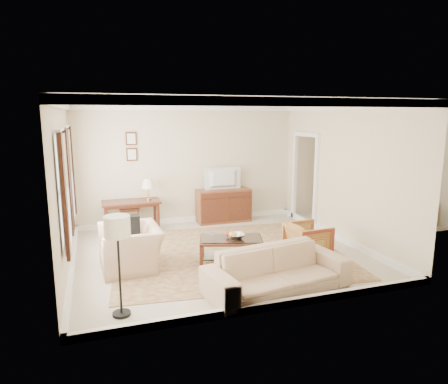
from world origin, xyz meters
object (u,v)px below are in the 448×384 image
coffee_table (231,244)px  club_armchair (130,241)px  sideboard (223,205)px  striped_armchair (308,239)px  writing_desk (131,206)px  sofa (277,264)px  tv (224,172)px

coffee_table → club_armchair: bearing=169.7°
club_armchair → sideboard: bearing=131.6°
coffee_table → striped_armchair: bearing=-6.7°
writing_desk → sideboard: (2.29, 0.14, -0.19)m
striped_armchair → sofa: 1.68m
coffee_table → sofa: bearing=-78.4°
writing_desk → club_armchair: size_ratio=1.13×
coffee_table → sofa: (0.28, -1.34, 0.07)m
sideboard → club_armchair: 3.55m
coffee_table → striped_armchair: 1.49m
tv → sofa: bearing=83.1°
writing_desk → coffee_table: (1.51, -2.66, -0.24)m
writing_desk → tv: bearing=3.0°
striped_armchair → club_armchair: club_armchair is taller
tv → club_armchair: 3.62m
club_armchair → tv: bearing=131.4°
writing_desk → tv: (2.29, 0.12, 0.67)m
coffee_table → writing_desk: bearing=119.6°
writing_desk → club_armchair: (-0.24, -2.34, -0.10)m
striped_armchair → club_armchair: 3.28m
writing_desk → sideboard: sideboard is taller
sideboard → striped_armchair: sideboard is taller
club_armchair → sofa: club_armchair is taller
sideboard → coffee_table: sideboard is taller
sideboard → striped_armchair: (0.70, -2.97, -0.05)m
striped_armchair → tv: bearing=9.7°
sideboard → club_armchair: club_armchair is taller
sideboard → writing_desk: bearing=-176.5°
club_armchair → sofa: (2.03, -1.66, -0.07)m
writing_desk → striped_armchair: striped_armchair is taller
striped_armchair → sofa: bearing=130.4°
sideboard → coffee_table: (-0.78, -2.80, -0.05)m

